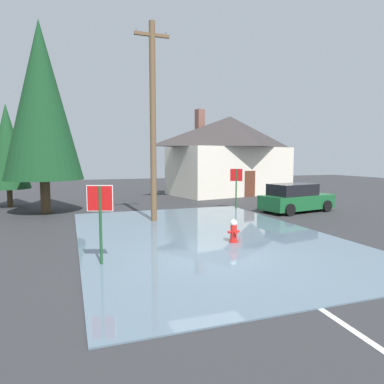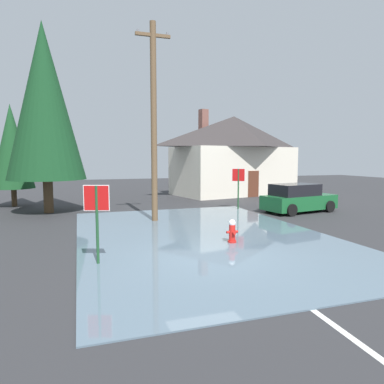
% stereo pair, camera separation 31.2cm
% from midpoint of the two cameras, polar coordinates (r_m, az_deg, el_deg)
% --- Properties ---
extents(ground_plane, '(80.00, 80.00, 0.10)m').
position_cam_midpoint_polar(ground_plane, '(10.72, 4.60, -10.83)').
color(ground_plane, '#2D2D30').
extents(flood_puddle, '(9.18, 13.70, 0.03)m').
position_cam_midpoint_polar(flood_puddle, '(13.45, 2.36, -7.12)').
color(flood_puddle, slate).
rests_on(flood_puddle, ground).
extents(lane_stop_bar, '(3.54, 0.58, 0.01)m').
position_cam_midpoint_polar(lane_stop_bar, '(8.70, 6.35, -14.44)').
color(lane_stop_bar, silver).
rests_on(lane_stop_bar, ground).
extents(lane_center_stripe, '(0.38, 3.46, 0.01)m').
position_cam_midpoint_polar(lane_center_stripe, '(7.29, 22.70, -18.98)').
color(lane_center_stripe, silver).
rests_on(lane_center_stripe, ground).
extents(stop_sign_near, '(0.69, 0.25, 2.24)m').
position_cam_midpoint_polar(stop_sign_near, '(9.91, -14.52, -2.60)').
color(stop_sign_near, '#1E4C28').
rests_on(stop_sign_near, ground).
extents(fire_hydrant, '(0.42, 0.36, 0.84)m').
position_cam_midpoint_polar(fire_hydrant, '(12.29, 7.35, -6.49)').
color(fire_hydrant, red).
rests_on(fire_hydrant, ground).
extents(utility_pole, '(1.60, 0.28, 9.08)m').
position_cam_midpoint_polar(utility_pole, '(16.35, -5.75, 11.69)').
color(utility_pole, brown).
rests_on(utility_pole, ground).
extents(stop_sign_far, '(0.64, 0.41, 2.38)m').
position_cam_midpoint_polar(stop_sign_far, '(20.17, 8.08, 1.93)').
color(stop_sign_far, '#1E4C28').
rests_on(stop_sign_far, ground).
extents(house, '(11.07, 7.42, 6.84)m').
position_cam_midpoint_polar(house, '(28.82, 7.15, 6.21)').
color(house, silver).
rests_on(house, ground).
extents(parked_car, '(4.41, 2.57, 1.56)m').
position_cam_midpoint_polar(parked_car, '(20.00, 17.44, -1.05)').
color(parked_car, '#195B2D').
rests_on(parked_car, ground).
extents(pine_tree_mid_left, '(2.49, 2.49, 6.23)m').
position_cam_midpoint_polar(pine_tree_mid_left, '(23.81, -27.19, 6.65)').
color(pine_tree_mid_left, '#4C3823').
rests_on(pine_tree_mid_left, ground).
extents(pine_tree_short_left, '(4.05, 4.05, 10.13)m').
position_cam_midpoint_polar(pine_tree_short_left, '(20.47, -22.67, 13.56)').
color(pine_tree_short_left, '#4C3823').
rests_on(pine_tree_short_left, ground).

